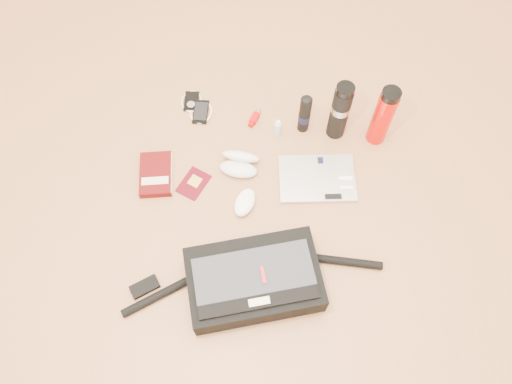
% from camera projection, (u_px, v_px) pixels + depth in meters
% --- Properties ---
extents(ground, '(4.00, 4.00, 0.00)m').
position_uv_depth(ground, '(253.00, 217.00, 1.90)').
color(ground, '#A56D44').
rests_on(ground, ground).
extents(messenger_bag, '(0.88, 0.43, 0.13)m').
position_uv_depth(messenger_bag, '(253.00, 280.00, 1.73)').
color(messenger_bag, black).
rests_on(messenger_bag, ground).
extents(laptop, '(0.34, 0.27, 0.03)m').
position_uv_depth(laptop, '(317.00, 179.00, 1.96)').
color(laptop, '#BDBDC0').
rests_on(laptop, ground).
extents(book, '(0.17, 0.22, 0.04)m').
position_uv_depth(book, '(156.00, 174.00, 1.97)').
color(book, '#440607').
rests_on(book, ground).
extents(passport, '(0.13, 0.15, 0.01)m').
position_uv_depth(passport, '(194.00, 183.00, 1.96)').
color(passport, '#46030E').
rests_on(passport, ground).
extents(mouse, '(0.09, 0.13, 0.04)m').
position_uv_depth(mouse, '(245.00, 202.00, 1.91)').
color(mouse, white).
rests_on(mouse, ground).
extents(sunglasses_case, '(0.15, 0.13, 0.09)m').
position_uv_depth(sunglasses_case, '(240.00, 163.00, 1.97)').
color(sunglasses_case, silver).
rests_on(sunglasses_case, ground).
extents(ipod, '(0.10, 0.11, 0.01)m').
position_uv_depth(ipod, '(192.00, 101.00, 2.14)').
color(ipod, black).
rests_on(ipod, ground).
extents(phone, '(0.11, 0.13, 0.01)m').
position_uv_depth(phone, '(201.00, 112.00, 2.11)').
color(phone, black).
rests_on(phone, ground).
extents(inhaler, '(0.04, 0.10, 0.02)m').
position_uv_depth(inhaler, '(255.00, 118.00, 2.09)').
color(inhaler, '#B90208').
rests_on(inhaler, ground).
extents(spray_bottle, '(0.03, 0.03, 0.10)m').
position_uv_depth(spray_bottle, '(278.00, 129.00, 2.03)').
color(spray_bottle, '#A9D7E8').
rests_on(spray_bottle, ground).
extents(aerosol_can, '(0.05, 0.05, 0.20)m').
position_uv_depth(aerosol_can, '(305.00, 114.00, 2.00)').
color(aerosol_can, black).
rests_on(aerosol_can, ground).
extents(thermos_black, '(0.09, 0.09, 0.29)m').
position_uv_depth(thermos_black, '(340.00, 111.00, 1.95)').
color(thermos_black, black).
rests_on(thermos_black, ground).
extents(thermos_red, '(0.09, 0.09, 0.30)m').
position_uv_depth(thermos_red, '(383.00, 116.00, 1.93)').
color(thermos_red, red).
rests_on(thermos_red, ground).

